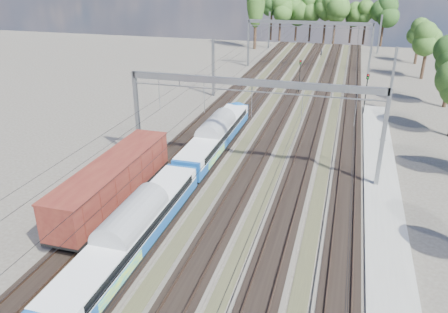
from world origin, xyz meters
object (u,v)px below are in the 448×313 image
(emu_train, at_px, (130,230))
(signal_far, at_px, (366,89))
(freight_boxcar, at_px, (114,181))
(worker, at_px, (321,53))
(signal_near, at_px, (300,73))

(emu_train, height_order, signal_far, signal_far)
(emu_train, xyz_separation_m, freight_boxcar, (-4.50, 6.00, 0.06))
(emu_train, height_order, worker, emu_train)
(freight_boxcar, distance_m, worker, 72.83)
(freight_boxcar, bearing_deg, signal_far, 57.79)
(signal_far, bearing_deg, freight_boxcar, -112.04)
(freight_boxcar, distance_m, signal_near, 40.76)
(emu_train, relative_size, freight_boxcar, 3.77)
(signal_near, bearing_deg, worker, 103.22)
(emu_train, relative_size, worker, 34.84)
(worker, bearing_deg, freight_boxcar, -165.87)
(freight_boxcar, xyz_separation_m, worker, (10.72, 72.02, -1.54))
(freight_boxcar, height_order, worker, freight_boxcar)
(freight_boxcar, bearing_deg, signal_near, 75.99)
(worker, xyz_separation_m, signal_far, (8.79, -41.05, 2.67))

